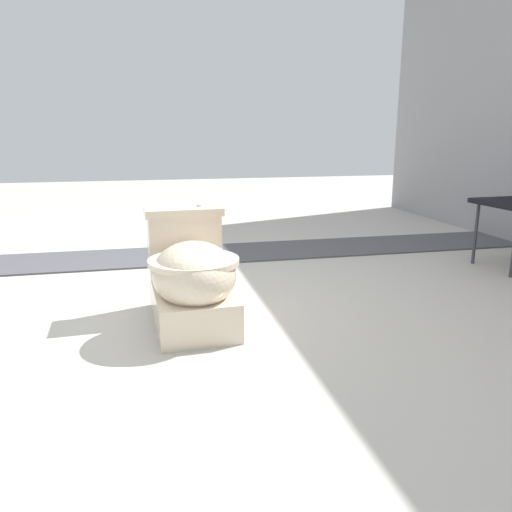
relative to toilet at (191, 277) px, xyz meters
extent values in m
plane|color=#B7B2A8|center=(-0.13, -0.17, -0.22)|extent=(14.00, 14.00, 0.00)
cube|color=#4C4C51|center=(-1.29, 0.33, -0.21)|extent=(0.56, 8.00, 0.01)
cube|color=beige|center=(0.00, 0.00, -0.14)|extent=(0.62, 0.37, 0.17)
ellipsoid|color=beige|center=(0.10, 0.00, 0.04)|extent=(0.46, 0.38, 0.28)
cylinder|color=beige|center=(0.10, 0.00, 0.10)|extent=(0.41, 0.41, 0.03)
cube|color=beige|center=(-0.21, -0.01, 0.10)|extent=(0.20, 0.35, 0.30)
cube|color=beige|center=(-0.21, -0.01, 0.27)|extent=(0.22, 0.37, 0.04)
cylinder|color=silver|center=(-0.22, 0.07, 0.29)|extent=(0.02, 0.02, 0.01)
cylinder|color=#38383D|center=(-0.66, 1.93, -0.02)|extent=(0.02, 0.02, 0.40)
camera|label=1|loc=(2.16, -0.19, 0.63)|focal=35.00mm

